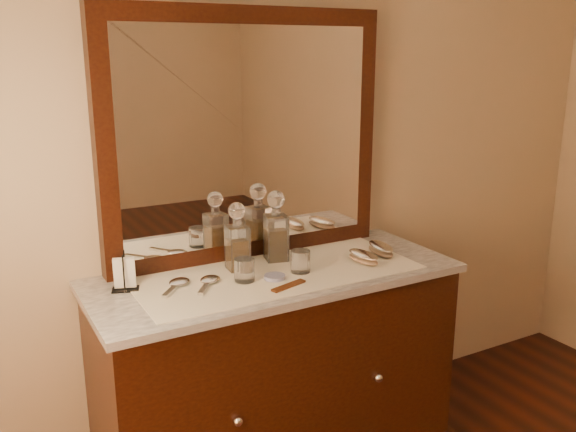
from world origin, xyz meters
The scene contains 17 objects.
dresser_cabinet centered at (0.00, 1.96, 0.41)m, with size 1.40×0.55×0.82m, color black.
knob_left centered at (-0.30, 1.67, 0.45)m, with size 0.04×0.04×0.04m, color silver.
knob_right centered at (0.30, 1.67, 0.45)m, with size 0.04×0.04×0.04m, color silver.
marble_top centered at (0.00, 1.96, 0.83)m, with size 1.44×0.59×0.03m, color silver.
mirror_frame centered at (0.00, 2.20, 1.35)m, with size 1.20×0.08×1.00m, color black.
mirror_glass centered at (0.00, 2.17, 1.35)m, with size 1.06×0.01×0.86m, color white.
lace_runner centered at (0.00, 1.94, 0.85)m, with size 1.10×0.45×0.00m, color silver.
pin_dish centered at (-0.04, 1.89, 0.86)m, with size 0.08×0.08×0.01m, color white.
comb centered at (-0.03, 1.79, 0.86)m, with size 0.15×0.03×0.01m, color brown.
napkin_rack centered at (-0.56, 2.05, 0.91)m, with size 0.11×0.08×0.14m.
decanter_left centered at (-0.12, 2.05, 0.96)m, with size 0.09×0.09×0.27m.
decanter_right centered at (0.07, 2.08, 0.97)m, with size 0.11×0.11×0.29m.
brush_near centered at (0.36, 1.88, 0.88)m, with size 0.08×0.17×0.04m.
brush_far centered at (0.49, 1.93, 0.88)m, with size 0.10×0.18×0.05m.
hand_mirror_outer centered at (-0.38, 2.00, 0.86)m, with size 0.16×0.17×0.02m.
hand_mirror_inner centered at (-0.27, 1.96, 0.86)m, with size 0.15×0.18×0.02m.
tumblers centered at (-0.03, 1.91, 0.90)m, with size 0.31×0.09×0.09m.
Camera 1 is at (-1.05, -0.03, 1.68)m, focal length 38.33 mm.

